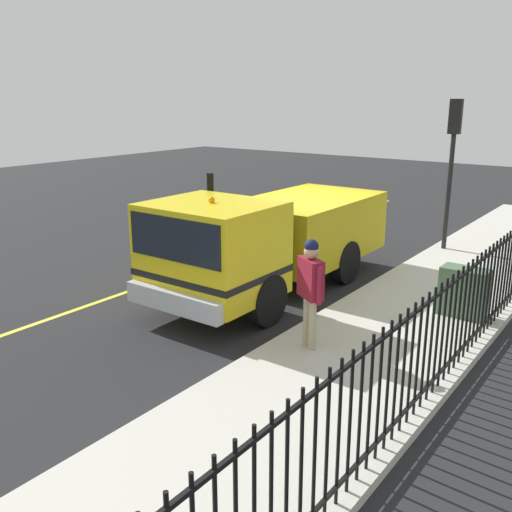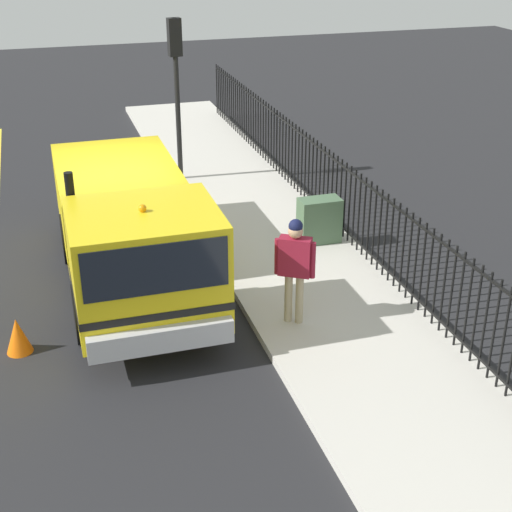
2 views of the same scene
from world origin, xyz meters
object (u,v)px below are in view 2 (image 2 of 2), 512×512
(worker_standing, at_px, (295,260))
(utility_cabinet, at_px, (319,220))
(work_truck, at_px, (131,229))
(traffic_cone, at_px, (18,336))
(traffic_light_near, at_px, (176,67))

(worker_standing, xyz_separation_m, utility_cabinet, (1.55, 2.84, -0.64))
(worker_standing, relative_size, utility_cabinet, 1.98)
(work_truck, relative_size, utility_cabinet, 6.99)
(utility_cabinet, height_order, traffic_cone, utility_cabinet)
(worker_standing, height_order, traffic_light_near, traffic_light_near)
(utility_cabinet, relative_size, traffic_cone, 1.58)
(worker_standing, height_order, utility_cabinet, worker_standing)
(traffic_cone, bearing_deg, traffic_light_near, 60.03)
(worker_standing, height_order, traffic_cone, worker_standing)
(work_truck, height_order, utility_cabinet, work_truck)
(traffic_light_near, xyz_separation_m, utility_cabinet, (1.87, -4.56, -2.26))
(worker_standing, distance_m, traffic_light_near, 7.59)
(work_truck, bearing_deg, traffic_cone, 34.83)
(worker_standing, relative_size, traffic_light_near, 0.47)
(work_truck, bearing_deg, traffic_light_near, -109.54)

